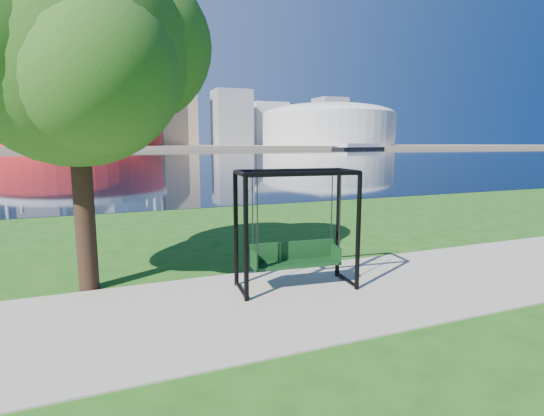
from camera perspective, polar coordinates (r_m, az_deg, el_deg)
ground at (r=8.98m, az=1.69°, el=-11.15°), size 900.00×900.00×0.00m
path at (r=8.55m, az=3.08°, el=-12.09°), size 120.00×4.00×0.03m
river at (r=109.82m, az=-20.61°, el=6.50°), size 900.00×180.00×0.02m
far_bank at (r=313.75m, az=-21.86°, el=7.64°), size 900.00×228.00×2.00m
stadium at (r=243.07m, az=-24.24°, el=10.52°), size 83.00×83.00×32.00m
arena at (r=279.72m, az=7.55°, el=11.19°), size 84.00×84.00×26.56m
skyline at (r=328.76m, az=-23.00°, el=13.70°), size 392.00×66.00×96.50m
swing at (r=8.87m, az=3.21°, el=-3.25°), size 2.55×1.31×2.51m
park_tree at (r=9.66m, az=-25.46°, el=18.96°), size 5.69×5.14×7.06m
barge at (r=229.63m, az=11.61°, el=8.06°), size 33.34×17.11×3.22m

